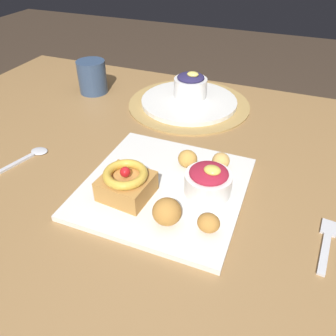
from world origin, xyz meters
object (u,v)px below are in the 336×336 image
back_plate (189,101)px  back_ramekin (190,85)px  fritter_back (209,223)px  fork (326,241)px  fritter_front (167,212)px  berry_ramekin (208,181)px  spoon (29,156)px  front_plate (164,187)px  coffee_mug (92,77)px  fritter_middle (221,161)px  cake_slice (126,183)px  fritter_extra (188,159)px

back_plate → back_ramekin: size_ratio=2.90×
fritter_back → fork: fritter_back is taller
fritter_front → back_ramekin: back_ramekin is taller
berry_ramekin → back_ramekin: (-0.17, 0.39, 0.01)m
berry_ramekin → fritter_front: 0.11m
fritter_back → spoon: fritter_back is taller
berry_ramekin → back_plate: berry_ramekin is taller
front_plate → coffee_mug: coffee_mug is taller
front_plate → back_plate: bearing=101.4°
fritter_front → fritter_back: size_ratio=1.31×
fritter_middle → fritter_front: bearing=-104.0°
cake_slice → fritter_extra: bearing=59.2°
front_plate → fritter_extra: (0.02, 0.08, 0.02)m
fritter_front → berry_ramekin: bearing=66.4°
spoon → back_ramekin: bearing=-16.1°
fritter_middle → berry_ramekin: bearing=-92.0°
coffee_mug → front_plate: bearing=-42.7°
back_ramekin → coffee_mug: coffee_mug is taller
spoon → coffee_mug: coffee_mug is taller
berry_ramekin → fork: size_ratio=0.71×
back_plate → coffee_mug: coffee_mug is taller
spoon → coffee_mug: 0.37m
cake_slice → fritter_front: cake_slice is taller
back_ramekin → spoon: 0.48m
berry_ramekin → fritter_extra: 0.09m
cake_slice → coffee_mug: coffee_mug is taller
front_plate → cake_slice: cake_slice is taller
cake_slice → spoon: bearing=171.2°
front_plate → fork: size_ratio=2.44×
berry_ramekin → coffee_mug: (-0.47, 0.34, 0.01)m
spoon → fork: bearing=-76.0°
front_plate → fritter_extra: bearing=73.8°
back_plate → fork: bearing=-46.5°
front_plate → coffee_mug: bearing=137.3°
berry_ramekin → fritter_front: bearing=-113.6°
front_plate → fritter_back: fritter_back is taller
back_ramekin → cake_slice: bearing=-86.8°
back_ramekin → fork: bearing=-47.6°
berry_ramekin → spoon: 0.42m
fritter_back → coffee_mug: 0.66m
fritter_extra → fork: size_ratio=0.33×
fritter_middle → back_ramekin: back_ramekin is taller
front_plate → spoon: 0.33m
fritter_middle → coffee_mug: coffee_mug is taller
fritter_back → spoon: bearing=170.9°
back_plate → coffee_mug: 0.31m
back_plate → cake_slice: bearing=-87.2°
berry_ramekin → fritter_back: (0.03, -0.09, -0.01)m
cake_slice → fritter_front: size_ratio=1.91×
fritter_middle → coffee_mug: size_ratio=0.38×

